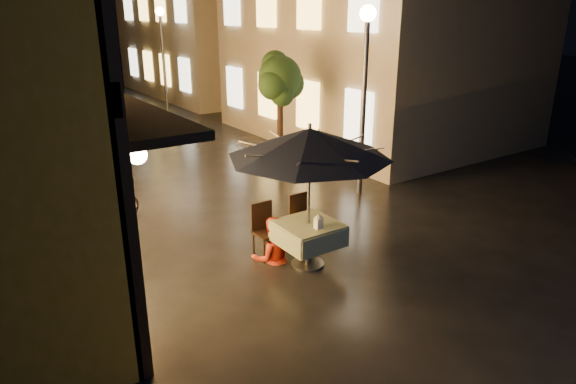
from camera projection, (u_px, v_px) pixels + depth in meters
ground at (307, 256)px, 9.09m from camera, size 90.00×90.00×0.00m
east_building_near at (375, 32)px, 16.97m from camera, size 7.30×9.30×6.80m
east_building_far at (217, 19)px, 25.84m from camera, size 7.30×10.30×7.30m
street_tree at (280, 80)px, 13.07m from camera, size 1.43×1.20×3.15m
streetlamp_near at (365, 68)px, 11.26m from camera, size 0.36×0.36×4.23m
streetlamp_far at (162, 41)px, 20.59m from camera, size 0.36×0.36×4.23m
cafe_table at (308, 234)px, 8.59m from camera, size 0.99×0.99×0.78m
patio_umbrella at (309, 143)px, 8.07m from camera, size 2.66×2.66×2.46m
cafe_chair_left at (265, 227)px, 8.97m from camera, size 0.42×0.42×0.97m
cafe_chair_right at (302, 217)px, 9.40m from camera, size 0.42×0.42×0.97m
table_lantern at (318, 221)px, 8.27m from camera, size 0.16×0.16×0.25m
person_orange at (272, 218)px, 8.74m from camera, size 0.89×0.78×1.54m
person_yellow at (307, 213)px, 9.20m from camera, size 0.98×0.68×1.39m
bicycle_0 at (102, 207)px, 10.16m from camera, size 1.74×0.97×0.87m
bicycle_1 at (93, 177)px, 11.65m from camera, size 1.83×0.92×1.06m
bicycle_2 at (76, 183)px, 11.65m from camera, size 1.57×0.70×0.80m
bicycle_3 at (74, 156)px, 13.30m from camera, size 1.87×0.96×1.08m
bicycle_4 at (58, 163)px, 12.92m from camera, size 1.96×1.26×0.97m
bicycle_5 at (44, 150)px, 14.20m from camera, size 1.61×0.86×0.93m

